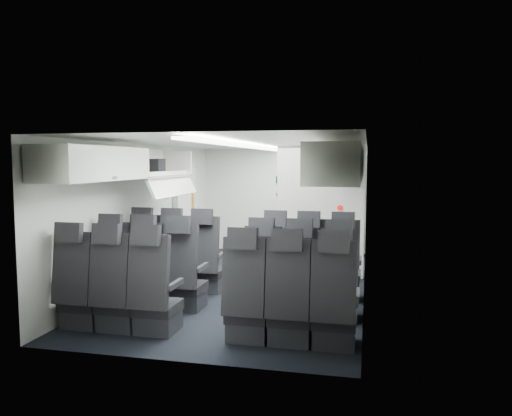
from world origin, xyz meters
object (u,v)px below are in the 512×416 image
at_px(seat_row_front, 242,266).
at_px(seat_row_rear, 200,301).
at_px(flight_attendant, 285,219).
at_px(carry_on_bag, 151,166).
at_px(boarding_door, 185,211).
at_px(galley_unit, 328,208).
at_px(seat_row_mid, 224,281).

relative_size(seat_row_front, seat_row_rear, 1.00).
relative_size(flight_attendant, carry_on_bag, 4.62).
distance_m(seat_row_rear, carry_on_bag, 2.78).
xyz_separation_m(seat_row_front, flight_attendant, (0.24, 2.33, 0.43)).
bearing_deg(seat_row_front, boarding_door, 128.16).
distance_m(boarding_door, carry_on_bag, 2.15).
bearing_deg(galley_unit, seat_row_rear, -100.65).
distance_m(seat_row_rear, boarding_door, 4.25).
xyz_separation_m(boarding_door, carry_on_bag, (0.22, -1.96, 0.86)).
bearing_deg(seat_row_front, carry_on_bag, 174.76).
bearing_deg(boarding_door, seat_row_mid, -61.23).
distance_m(seat_row_rear, flight_attendant, 4.16).
distance_m(galley_unit, carry_on_bag, 4.01).
height_order(seat_row_rear, boarding_door, boarding_door).
xyz_separation_m(seat_row_front, galley_unit, (0.95, 3.25, 0.55)).
xyz_separation_m(seat_row_rear, galley_unit, (0.95, 5.05, 0.55)).
height_order(seat_row_mid, carry_on_bag, carry_on_bag).
xyz_separation_m(seat_row_mid, seat_row_rear, (0.00, -0.90, 0.00)).
bearing_deg(galley_unit, carry_on_bag, -127.12).
height_order(seat_row_front, seat_row_mid, same).
height_order(seat_row_rear, carry_on_bag, carry_on_bag).
xyz_separation_m(seat_row_mid, boarding_door, (-1.64, 2.99, 0.55)).
height_order(seat_row_mid, flight_attendant, flight_attendant).
bearing_deg(boarding_door, seat_row_front, -51.84).
bearing_deg(seat_row_front, galley_unit, 73.72).
xyz_separation_m(seat_row_rear, carry_on_bag, (-1.41, 1.93, 1.42)).
bearing_deg(seat_row_front, flight_attendant, 84.03).
bearing_deg(seat_row_mid, flight_attendant, 85.68).
bearing_deg(carry_on_bag, galley_unit, 53.64).
bearing_deg(seat_row_mid, seat_row_rear, -90.00).
distance_m(seat_row_front, galley_unit, 3.43).
height_order(flight_attendant, carry_on_bag, carry_on_bag).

